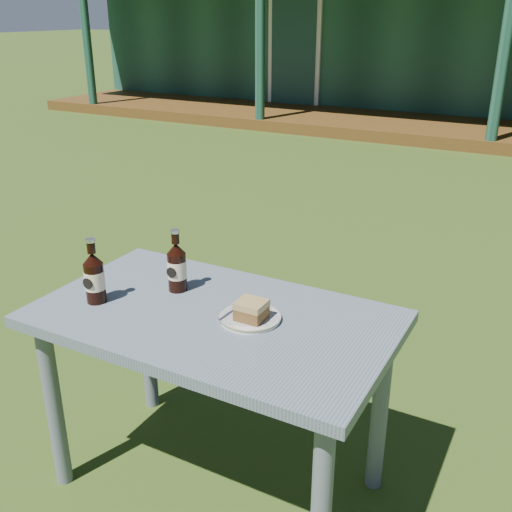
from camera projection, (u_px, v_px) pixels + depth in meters
The scene contains 8 objects.
ground at pixel (360, 310), 3.57m from camera, with size 80.00×80.00×0.00m, color #334916.
cafe_table at pixel (214, 340), 2.04m from camera, with size 1.20×0.70×0.72m.
plate at pixel (250, 317), 1.96m from camera, with size 0.20×0.20×0.01m.
cake_slice at pixel (251, 310), 1.93m from camera, with size 0.09×0.09×0.06m.
fork at pixel (232, 312), 1.98m from camera, with size 0.01×0.14×0.00m, color silver.
cola_bottle_near at pixel (177, 266), 2.13m from camera, with size 0.07×0.07×0.23m.
cola_bottle_far at pixel (94, 277), 2.05m from camera, with size 0.07×0.07×0.23m.
bottle_cap at pixel (238, 305), 2.05m from camera, with size 0.03×0.03×0.01m, color silver.
Camera 1 is at (0.97, -3.09, 1.66)m, focal length 42.00 mm.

